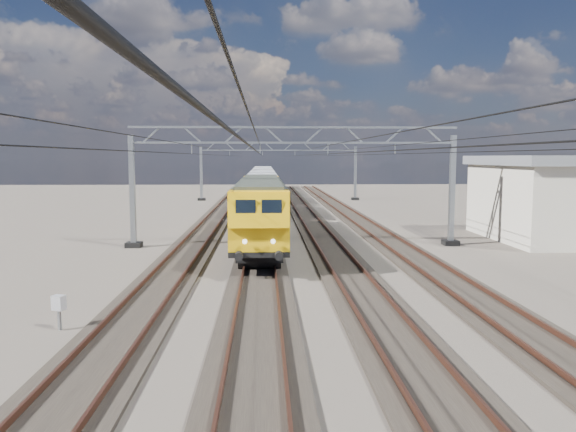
{
  "coord_description": "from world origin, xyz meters",
  "views": [
    {
      "loc": [
        -1.75,
        -29.18,
        5.31
      ],
      "look_at": [
        -0.59,
        -1.55,
        2.4
      ],
      "focal_mm": 35.0,
      "sensor_mm": 36.0,
      "label": 1
    }
  ],
  "objects_px": {
    "hopper_wagon_third": "(263,179)",
    "trackside_cabinet": "(59,304)",
    "hopper_wagon_lead": "(262,191)",
    "locomotive": "(261,207)",
    "catenary_gantry_mid": "(294,181)",
    "hopper_wagon_fourth": "(263,176)",
    "catenary_gantry_far": "(279,169)",
    "hopper_wagon_mid": "(262,184)"
  },
  "relations": [
    {
      "from": "locomotive",
      "to": "hopper_wagon_fourth",
      "type": "height_order",
      "value": "locomotive"
    },
    {
      "from": "hopper_wagon_fourth",
      "to": "trackside_cabinet",
      "type": "xyz_separation_m",
      "value": [
        -6.08,
        -76.93,
        -1.41
      ]
    },
    {
      "from": "hopper_wagon_mid",
      "to": "catenary_gantry_far",
      "type": "bearing_deg",
      "value": 60.59
    },
    {
      "from": "locomotive",
      "to": "hopper_wagon_third",
      "type": "height_order",
      "value": "locomotive"
    },
    {
      "from": "catenary_gantry_far",
      "to": "locomotive",
      "type": "bearing_deg",
      "value": -93.23
    },
    {
      "from": "hopper_wagon_lead",
      "to": "catenary_gantry_far",
      "type": "bearing_deg",
      "value": 83.57
    },
    {
      "from": "catenary_gantry_far",
      "to": "locomotive",
      "type": "xyz_separation_m",
      "value": [
        -2.0,
        -35.44,
        -1.58
      ]
    },
    {
      "from": "catenary_gantry_mid",
      "to": "hopper_wagon_fourth",
      "type": "bearing_deg",
      "value": 91.88
    },
    {
      "from": "catenary_gantry_far",
      "to": "hopper_wagon_fourth",
      "type": "height_order",
      "value": "catenary_gantry_far"
    },
    {
      "from": "hopper_wagon_third",
      "to": "trackside_cabinet",
      "type": "distance_m",
      "value": 63.04
    },
    {
      "from": "locomotive",
      "to": "catenary_gantry_mid",
      "type": "bearing_deg",
      "value": -15.55
    },
    {
      "from": "catenary_gantry_mid",
      "to": "hopper_wagon_lead",
      "type": "height_order",
      "value": "catenary_gantry_mid"
    },
    {
      "from": "locomotive",
      "to": "hopper_wagon_third",
      "type": "bearing_deg",
      "value": 90.0
    },
    {
      "from": "catenary_gantry_far",
      "to": "locomotive",
      "type": "distance_m",
      "value": 35.53
    },
    {
      "from": "catenary_gantry_mid",
      "to": "locomotive",
      "type": "height_order",
      "value": "catenary_gantry_mid"
    },
    {
      "from": "locomotive",
      "to": "catenary_gantry_far",
      "type": "bearing_deg",
      "value": 86.77
    },
    {
      "from": "hopper_wagon_mid",
      "to": "trackside_cabinet",
      "type": "xyz_separation_m",
      "value": [
        -6.08,
        -48.53,
        -1.41
      ]
    },
    {
      "from": "catenary_gantry_mid",
      "to": "hopper_wagon_mid",
      "type": "bearing_deg",
      "value": 93.53
    },
    {
      "from": "hopper_wagon_mid",
      "to": "hopper_wagon_fourth",
      "type": "distance_m",
      "value": 28.4
    },
    {
      "from": "catenary_gantry_far",
      "to": "trackside_cabinet",
      "type": "height_order",
      "value": "catenary_gantry_far"
    },
    {
      "from": "hopper_wagon_fourth",
      "to": "trackside_cabinet",
      "type": "distance_m",
      "value": 77.18
    },
    {
      "from": "hopper_wagon_lead",
      "to": "trackside_cabinet",
      "type": "height_order",
      "value": "hopper_wagon_lead"
    },
    {
      "from": "hopper_wagon_third",
      "to": "hopper_wagon_mid",
      "type": "bearing_deg",
      "value": -90.0
    },
    {
      "from": "hopper_wagon_lead",
      "to": "hopper_wagon_fourth",
      "type": "relative_size",
      "value": 1.0
    },
    {
      "from": "hopper_wagon_mid",
      "to": "locomotive",
      "type": "bearing_deg",
      "value": -90.0
    },
    {
      "from": "catenary_gantry_far",
      "to": "trackside_cabinet",
      "type": "xyz_separation_m",
      "value": [
        -8.08,
        -52.08,
        -3.09
      ]
    },
    {
      "from": "trackside_cabinet",
      "to": "locomotive",
      "type": "bearing_deg",
      "value": 91.66
    },
    {
      "from": "locomotive",
      "to": "hopper_wagon_lead",
      "type": "height_order",
      "value": "locomotive"
    },
    {
      "from": "hopper_wagon_third",
      "to": "locomotive",
      "type": "bearing_deg",
      "value": -90.0
    },
    {
      "from": "locomotive",
      "to": "hopper_wagon_mid",
      "type": "height_order",
      "value": "locomotive"
    },
    {
      "from": "catenary_gantry_mid",
      "to": "hopper_wagon_lead",
      "type": "distance_m",
      "value": 18.44
    },
    {
      "from": "catenary_gantry_mid",
      "to": "hopper_wagon_third",
      "type": "xyz_separation_m",
      "value": [
        -2.0,
        46.65,
        -1.67
      ]
    },
    {
      "from": "catenary_gantry_far",
      "to": "hopper_wagon_lead",
      "type": "distance_m",
      "value": 17.94
    },
    {
      "from": "hopper_wagon_lead",
      "to": "hopper_wagon_third",
      "type": "bearing_deg",
      "value": 90.0
    },
    {
      "from": "catenary_gantry_far",
      "to": "locomotive",
      "type": "relative_size",
      "value": 0.94
    },
    {
      "from": "catenary_gantry_far",
      "to": "hopper_wagon_fourth",
      "type": "bearing_deg",
      "value": 94.6
    },
    {
      "from": "hopper_wagon_lead",
      "to": "hopper_wagon_third",
      "type": "xyz_separation_m",
      "value": [
        0.0,
        28.4,
        0.0
      ]
    },
    {
      "from": "hopper_wagon_mid",
      "to": "hopper_wagon_lead",
      "type": "bearing_deg",
      "value": -90.0
    },
    {
      "from": "hopper_wagon_lead",
      "to": "hopper_wagon_third",
      "type": "height_order",
      "value": "same"
    },
    {
      "from": "locomotive",
      "to": "hopper_wagon_lead",
      "type": "xyz_separation_m",
      "value": [
        -0.0,
        17.7,
        -0.09
      ]
    },
    {
      "from": "locomotive",
      "to": "trackside_cabinet",
      "type": "height_order",
      "value": "locomotive"
    },
    {
      "from": "hopper_wagon_mid",
      "to": "hopper_wagon_fourth",
      "type": "xyz_separation_m",
      "value": [
        0.0,
        28.4,
        0.0
      ]
    }
  ]
}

